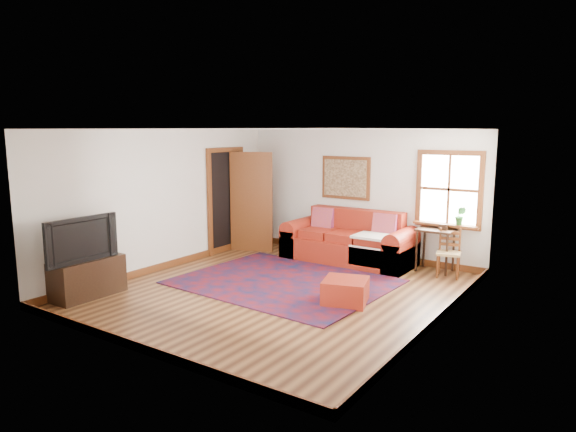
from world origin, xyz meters
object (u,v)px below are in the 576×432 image
Objects in this scene: red_leather_sofa at (349,245)px; red_ottoman at (345,291)px; side_table at (436,236)px; ladder_back_chair at (449,251)px; media_cabinet at (88,278)px.

red_ottoman is (1.07, -2.20, -0.15)m from red_leather_sofa.
ladder_back_chair reaches higher than side_table.
red_leather_sofa is 1.63m from side_table.
side_table is at bearing 7.95° from red_leather_sofa.
red_leather_sofa is at bearing 60.89° from media_cabinet.
media_cabinet is (-4.18, -4.14, -0.15)m from ladder_back_chair.
side_table is at bearing 60.82° from red_ottoman.
red_ottoman is 3.87m from media_cabinet.
ladder_back_chair is (0.82, 2.23, 0.27)m from red_ottoman.
side_table is 0.72× the size of media_cabinet.
red_ottoman is 0.58× the size of media_cabinet.
red_ottoman is at bearing 29.60° from media_cabinet.
media_cabinet is (-3.36, -1.91, 0.12)m from red_ottoman.
side_table is 0.93× the size of ladder_back_chair.
red_ottoman is at bearing -64.00° from red_leather_sofa.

